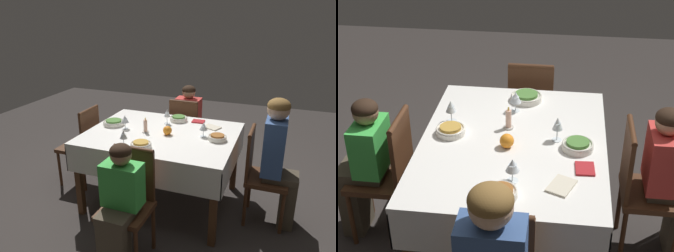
# 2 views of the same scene
# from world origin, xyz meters

# --- Properties ---
(ground_plane) EXTENTS (8.00, 8.00, 0.00)m
(ground_plane) POSITION_xyz_m (0.00, 0.00, 0.00)
(ground_plane) COLOR #332D2B
(dining_table) EXTENTS (1.45, 1.14, 0.77)m
(dining_table) POSITION_xyz_m (0.00, 0.00, 0.68)
(dining_table) COLOR white
(dining_table) RESTS_ON ground_plane
(chair_north) EXTENTS (0.38, 0.38, 0.91)m
(chair_north) POSITION_xyz_m (-0.04, 0.81, 0.50)
(chair_north) COLOR #472816
(chair_north) RESTS_ON ground_plane
(chair_south) EXTENTS (0.38, 0.38, 0.91)m
(chair_south) POSITION_xyz_m (0.01, -0.81, 0.50)
(chair_south) COLOR #472816
(chair_south) RESTS_ON ground_plane
(chair_east) EXTENTS (0.38, 0.38, 0.91)m
(chair_east) POSITION_xyz_m (0.97, -0.04, 0.50)
(chair_east) COLOR #472816
(chair_east) RESTS_ON ground_plane
(person_child_green) EXTENTS (0.30, 0.33, 1.01)m
(person_child_green) POSITION_xyz_m (-0.04, 0.97, 0.56)
(person_child_green) COLOR #4C4233
(person_child_green) RESTS_ON ground_plane
(person_child_red) EXTENTS (0.30, 0.33, 1.05)m
(person_child_red) POSITION_xyz_m (0.01, -0.97, 0.57)
(person_child_red) COLOR #4C4233
(person_child_red) RESTS_ON ground_plane
(bowl_west) EXTENTS (0.17, 0.17, 0.06)m
(bowl_west) POSITION_xyz_m (-0.55, -0.00, 0.79)
(bowl_west) COLOR silver
(bowl_west) RESTS_ON dining_table
(wine_glass_west) EXTENTS (0.08, 0.08, 0.14)m
(wine_glass_west) POSITION_xyz_m (-0.41, -0.04, 0.87)
(wine_glass_west) COLOR white
(wine_glass_west) RESTS_ON dining_table
(bowl_north) EXTENTS (0.19, 0.19, 0.06)m
(bowl_north) POSITION_xyz_m (0.04, 0.40, 0.79)
(bowl_north) COLOR silver
(bowl_north) RESTS_ON dining_table
(wine_glass_north) EXTENTS (0.07, 0.07, 0.15)m
(wine_glass_north) POSITION_xyz_m (0.19, 0.43, 0.87)
(wine_glass_north) COLOR white
(wine_glass_north) RESTS_ON dining_table
(bowl_south) EXTENTS (0.19, 0.19, 0.06)m
(bowl_south) POSITION_xyz_m (-0.04, -0.39, 0.79)
(bowl_south) COLOR silver
(bowl_south) RESTS_ON dining_table
(wine_glass_south) EXTENTS (0.06, 0.06, 0.16)m
(wine_glass_south) POSITION_xyz_m (0.04, -0.27, 0.88)
(wine_glass_south) COLOR white
(wine_glass_south) RESTS_ON dining_table
(bowl_east) EXTENTS (0.22, 0.22, 0.06)m
(bowl_east) POSITION_xyz_m (0.55, -0.03, 0.79)
(bowl_east) COLOR silver
(bowl_east) RESTS_ON dining_table
(wine_glass_east) EXTENTS (0.08, 0.08, 0.14)m
(wine_glass_east) POSITION_xyz_m (0.39, 0.03, 0.87)
(wine_glass_east) COLOR white
(wine_glass_east) RESTS_ON dining_table
(candle_centerpiece) EXTENTS (0.07, 0.07, 0.15)m
(candle_centerpiece) POSITION_xyz_m (0.15, 0.05, 0.82)
(candle_centerpiece) COLOR beige
(candle_centerpiece) RESTS_ON dining_table
(orange_fruit) EXTENTS (0.09, 0.09, 0.09)m
(orange_fruit) POSITION_xyz_m (-0.07, 0.03, 0.81)
(orange_fruit) COLOR orange
(orange_fruit) RESTS_ON dining_table
(napkin_red_folded) EXTENTS (0.20, 0.18, 0.01)m
(napkin_red_folded) POSITION_xyz_m (-0.43, -0.31, 0.77)
(napkin_red_folded) COLOR beige
(napkin_red_folded) RESTS_ON dining_table
(napkin_spare_side) EXTENTS (0.14, 0.11, 0.01)m
(napkin_spare_side) POSITION_xyz_m (-0.25, -0.44, 0.77)
(napkin_spare_side) COLOR #AD2328
(napkin_spare_side) RESTS_ON dining_table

